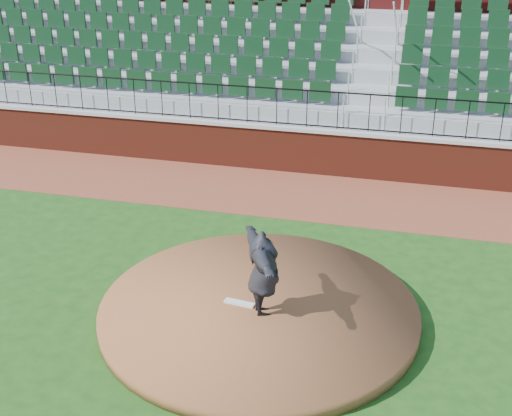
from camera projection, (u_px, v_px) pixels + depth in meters
The scene contains 10 objects.
ground at pixel (236, 303), 12.85m from camera, with size 90.00×90.00×0.00m, color #1B4614.
warning_track at pixel (293, 193), 17.61m from camera, with size 34.00×3.20×0.01m, color brown.
field_wall at pixel (306, 151), 18.77m from camera, with size 34.00×0.35×1.20m, color maroon.
wall_cap at pixel (306, 128), 18.50m from camera, with size 34.00×0.45×0.10m, color #B7B7B7.
wall_railing at pixel (307, 109), 18.28m from camera, with size 34.00×0.05×1.00m, color black, non-canonical shape.
seating_stands at pixel (324, 68), 20.47m from camera, with size 34.00×5.10×4.60m, color gray, non-canonical shape.
concourse_wall at pixel (338, 36), 22.76m from camera, with size 34.00×0.50×5.50m, color maroon.
pitchers_mound at pixel (259, 311), 12.38m from camera, with size 5.75×5.75×0.25m, color brown.
pitching_rubber at pixel (239, 303), 12.34m from camera, with size 0.56×0.14×0.04m, color white.
pitcher at pixel (264, 273), 11.76m from camera, with size 1.98×0.54×1.61m, color black.
Camera 1 is at (3.08, -10.52, 6.94)m, focal length 47.96 mm.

